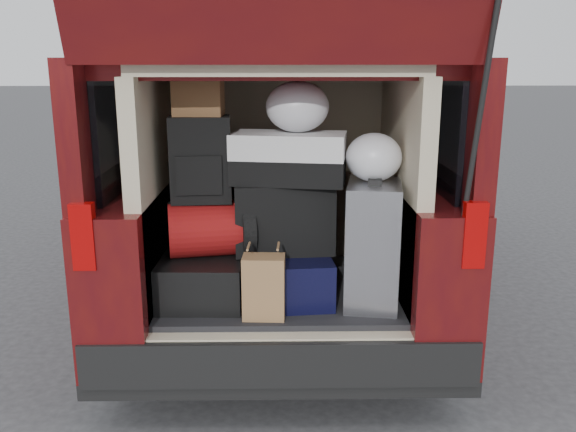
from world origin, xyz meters
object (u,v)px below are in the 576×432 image
(red_duffel, at_px, (211,229))
(black_soft_case, at_px, (284,216))
(black_hardshell, at_px, (205,275))
(navy_hardshell, at_px, (285,274))
(silver_roller, at_px, (373,243))
(kraft_bag, at_px, (264,287))
(twotone_duffel, at_px, (289,158))
(backpack, at_px, (201,159))

(red_duffel, height_order, black_soft_case, black_soft_case)
(black_hardshell, relative_size, navy_hardshell, 1.05)
(black_hardshell, relative_size, red_duffel, 1.35)
(silver_roller, height_order, kraft_bag, silver_roller)
(black_hardshell, relative_size, black_soft_case, 1.14)
(silver_roller, relative_size, twotone_duffel, 1.10)
(red_duffel, bearing_deg, backpack, 137.06)
(navy_hardshell, height_order, backpack, backpack)
(black_soft_case, relative_size, twotone_duffel, 0.89)
(black_hardshell, xyz_separation_m, red_duffel, (0.04, -0.02, 0.26))
(silver_roller, height_order, backpack, backpack)
(black_soft_case, bearing_deg, red_duffel, -174.48)
(silver_roller, bearing_deg, black_hardshell, -176.80)
(backpack, relative_size, twotone_duffel, 0.76)
(navy_hardshell, relative_size, twotone_duffel, 0.97)
(red_duffel, distance_m, black_soft_case, 0.38)
(kraft_bag, distance_m, backpack, 0.72)
(navy_hardshell, xyz_separation_m, kraft_bag, (-0.10, -0.29, 0.04))
(backpack, bearing_deg, twotone_duffel, -3.67)
(silver_roller, height_order, twotone_duffel, twotone_duffel)
(black_soft_case, distance_m, twotone_duffel, 0.31)
(black_hardshell, xyz_separation_m, backpack, (-0.00, 0.01, 0.61))
(red_duffel, relative_size, twotone_duffel, 0.76)
(black_hardshell, height_order, black_soft_case, black_soft_case)
(red_duffel, bearing_deg, black_soft_case, -1.43)
(black_hardshell, distance_m, silver_roller, 0.90)
(kraft_bag, bearing_deg, twotone_duffel, 70.67)
(navy_hardshell, distance_m, twotone_duffel, 0.62)
(kraft_bag, bearing_deg, navy_hardshell, 73.15)
(black_hardshell, relative_size, backpack, 1.34)
(black_hardshell, bearing_deg, kraft_bag, -40.28)
(navy_hardshell, bearing_deg, silver_roller, -16.98)
(black_soft_case, bearing_deg, twotone_duffel, -47.05)
(twotone_duffel, bearing_deg, kraft_bag, -103.12)
(black_soft_case, bearing_deg, backpack, -179.29)
(black_hardshell, xyz_separation_m, twotone_duffel, (0.45, 0.02, 0.62))
(navy_hardshell, xyz_separation_m, silver_roller, (0.45, -0.09, 0.19))
(navy_hardshell, xyz_separation_m, backpack, (-0.42, 0.01, 0.61))
(red_duffel, bearing_deg, twotone_duffel, -5.53)
(silver_roller, relative_size, kraft_bag, 2.02)
(navy_hardshell, xyz_separation_m, black_soft_case, (-0.00, 0.05, 0.30))
(black_hardshell, distance_m, backpack, 0.61)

